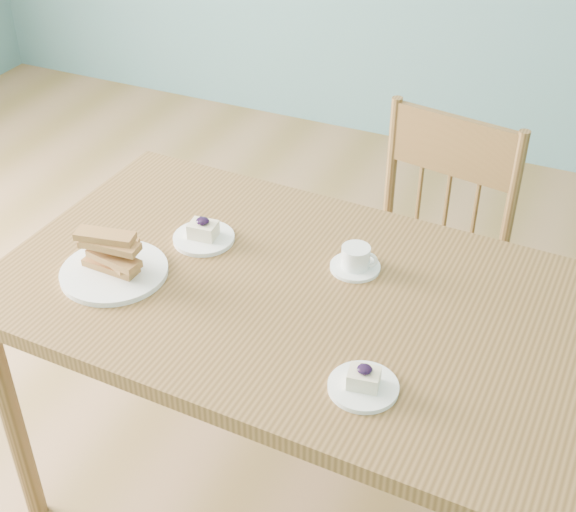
{
  "coord_description": "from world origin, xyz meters",
  "views": [
    {
      "loc": [
        0.94,
        -1.12,
        1.9
      ],
      "look_at": [
        0.31,
        0.26,
        0.82
      ],
      "focal_mm": 50.0,
      "sensor_mm": 36.0,
      "label": 1
    }
  ],
  "objects_px": {
    "cheesecake_plate_near": "(363,383)",
    "cheesecake_plate_far": "(204,235)",
    "coffee_cup": "(356,260)",
    "dining_table": "(304,318)",
    "biscotti_plate": "(113,261)",
    "dining_chair": "(421,269)"
  },
  "relations": [
    {
      "from": "dining_table",
      "to": "cheesecake_plate_near",
      "type": "relative_size",
      "value": 10.37
    },
    {
      "from": "dining_table",
      "to": "dining_chair",
      "type": "bearing_deg",
      "value": 80.02
    },
    {
      "from": "cheesecake_plate_near",
      "to": "coffee_cup",
      "type": "distance_m",
      "value": 0.4
    },
    {
      "from": "cheesecake_plate_near",
      "to": "dining_table",
      "type": "bearing_deg",
      "value": 133.89
    },
    {
      "from": "cheesecake_plate_far",
      "to": "coffee_cup",
      "type": "relative_size",
      "value": 1.28
    },
    {
      "from": "cheesecake_plate_near",
      "to": "coffee_cup",
      "type": "height_order",
      "value": "same"
    },
    {
      "from": "cheesecake_plate_near",
      "to": "cheesecake_plate_far",
      "type": "distance_m",
      "value": 0.63
    },
    {
      "from": "coffee_cup",
      "to": "biscotti_plate",
      "type": "xyz_separation_m",
      "value": [
        -0.51,
        -0.25,
        0.01
      ]
    },
    {
      "from": "dining_table",
      "to": "cheesecake_plate_far",
      "type": "relative_size",
      "value": 9.53
    },
    {
      "from": "dining_table",
      "to": "coffee_cup",
      "type": "height_order",
      "value": "coffee_cup"
    },
    {
      "from": "cheesecake_plate_near",
      "to": "coffee_cup",
      "type": "xyz_separation_m",
      "value": [
        -0.15,
        0.37,
        0.01
      ]
    },
    {
      "from": "dining_table",
      "to": "coffee_cup",
      "type": "distance_m",
      "value": 0.18
    },
    {
      "from": "cheesecake_plate_far",
      "to": "biscotti_plate",
      "type": "relative_size",
      "value": 0.61
    },
    {
      "from": "dining_table",
      "to": "cheesecake_plate_far",
      "type": "height_order",
      "value": "cheesecake_plate_far"
    },
    {
      "from": "dining_table",
      "to": "cheesecake_plate_far",
      "type": "xyz_separation_m",
      "value": [
        -0.31,
        0.09,
        0.09
      ]
    },
    {
      "from": "dining_chair",
      "to": "dining_table",
      "type": "bearing_deg",
      "value": -92.41
    },
    {
      "from": "cheesecake_plate_near",
      "to": "cheesecake_plate_far",
      "type": "height_order",
      "value": "cheesecake_plate_far"
    },
    {
      "from": "cheesecake_plate_near",
      "to": "biscotti_plate",
      "type": "height_order",
      "value": "biscotti_plate"
    },
    {
      "from": "cheesecake_plate_near",
      "to": "biscotti_plate",
      "type": "relative_size",
      "value": 0.56
    },
    {
      "from": "cheesecake_plate_near",
      "to": "cheesecake_plate_far",
      "type": "relative_size",
      "value": 0.92
    },
    {
      "from": "cheesecake_plate_far",
      "to": "biscotti_plate",
      "type": "distance_m",
      "value": 0.25
    },
    {
      "from": "dining_chair",
      "to": "cheesecake_plate_far",
      "type": "distance_m",
      "value": 0.74
    }
  ]
}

